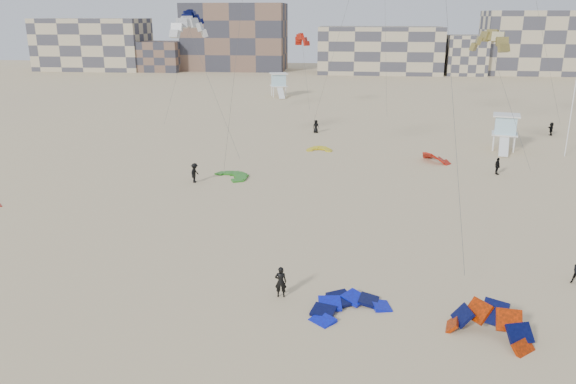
# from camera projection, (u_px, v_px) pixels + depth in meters

# --- Properties ---
(ground) EXTENTS (320.00, 320.00, 0.00)m
(ground) POSITION_uv_depth(u_px,v_px,m) (272.00, 317.00, 29.27)
(ground) COLOR tan
(ground) RESTS_ON ground
(kite_ground_blue) EXTENTS (5.80, 5.88, 1.59)m
(kite_ground_blue) POSITION_uv_depth(u_px,v_px,m) (348.00, 310.00, 29.97)
(kite_ground_blue) COLOR #021BE2
(kite_ground_blue) RESTS_ON ground
(kite_ground_orange) EXTENTS (5.64, 5.63, 4.15)m
(kite_ground_orange) POSITION_uv_depth(u_px,v_px,m) (488.00, 337.00, 27.51)
(kite_ground_orange) COLOR #EC2D00
(kite_ground_orange) RESTS_ON ground
(kite_ground_green) EXTENTS (5.25, 5.23, 0.64)m
(kite_ground_green) POSITION_uv_depth(u_px,v_px,m) (233.00, 177.00, 54.50)
(kite_ground_green) COLOR #348E24
(kite_ground_green) RESTS_ON ground
(kite_ground_red_far) EXTENTS (4.70, 4.65, 3.01)m
(kite_ground_red_far) POSITION_uv_depth(u_px,v_px,m) (435.00, 162.00, 60.17)
(kite_ground_red_far) COLOR #B80F06
(kite_ground_red_far) RESTS_ON ground
(kite_ground_yellow) EXTENTS (2.73, 2.91, 1.14)m
(kite_ground_yellow) POSITION_uv_depth(u_px,v_px,m) (319.00, 150.00, 65.08)
(kite_ground_yellow) COLOR gold
(kite_ground_yellow) RESTS_ON ground
(kitesurfer_main) EXTENTS (0.69, 0.48, 1.81)m
(kitesurfer_main) POSITION_uv_depth(u_px,v_px,m) (281.00, 282.00, 31.14)
(kitesurfer_main) COLOR black
(kitesurfer_main) RESTS_ON ground
(kitesurfer_c) EXTENTS (0.90, 1.31, 1.85)m
(kitesurfer_c) POSITION_uv_depth(u_px,v_px,m) (195.00, 173.00, 52.46)
(kitesurfer_c) COLOR black
(kitesurfer_c) RESTS_ON ground
(kitesurfer_d) EXTENTS (0.60, 1.05, 1.69)m
(kitesurfer_d) POSITION_uv_depth(u_px,v_px,m) (497.00, 166.00, 55.09)
(kitesurfer_d) COLOR black
(kitesurfer_d) RESTS_ON ground
(kitesurfer_e) EXTENTS (0.99, 0.85, 1.72)m
(kitesurfer_e) POSITION_uv_depth(u_px,v_px,m) (316.00, 126.00, 74.59)
(kitesurfer_e) COLOR black
(kitesurfer_e) RESTS_ON ground
(kitesurfer_f) EXTENTS (0.57, 1.61, 1.71)m
(kitesurfer_f) POSITION_uv_depth(u_px,v_px,m) (551.00, 129.00, 72.99)
(kitesurfer_f) COLOR black
(kitesurfer_f) RESTS_ON ground
(kite_fly_grey) EXTENTS (8.64, 6.76, 14.15)m
(kite_fly_grey) POSITION_uv_depth(u_px,v_px,m) (189.00, 29.00, 57.92)
(kite_fly_grey) COLOR silver
(kite_fly_grey) RESTS_ON ground
(kite_fly_olive) EXTENTS (6.91, 6.07, 12.96)m
(kite_fly_olive) POSITION_uv_depth(u_px,v_px,m) (490.00, 43.00, 53.20)
(kite_fly_olive) COLOR olive
(kite_fly_olive) RESTS_ON ground
(kite_fly_navy) EXTENTS (5.35, 8.33, 14.99)m
(kite_fly_navy) POSITION_uv_depth(u_px,v_px,m) (192.00, 19.00, 76.90)
(kite_fly_navy) COLOR #060B3C
(kite_fly_navy) RESTS_ON ground
(kite_fly_red) EXTENTS (4.72, 6.04, 11.44)m
(kite_fly_red) POSITION_uv_depth(u_px,v_px,m) (302.00, 41.00, 87.17)
(kite_fly_red) COLOR #B80F06
(kite_fly_red) RESTS_ON ground
(lifeguard_tower_near) EXTENTS (3.51, 5.99, 4.14)m
(lifeguard_tower_near) POSITION_uv_depth(u_px,v_px,m) (505.00, 132.00, 64.85)
(lifeguard_tower_near) COLOR white
(lifeguard_tower_near) RESTS_ON ground
(lifeguard_tower_far) EXTENTS (3.87, 6.45, 4.41)m
(lifeguard_tower_far) POSITION_uv_depth(u_px,v_px,m) (279.00, 85.00, 107.34)
(lifeguard_tower_far) COLOR white
(lifeguard_tower_far) RESTS_ON ground
(flagpole) EXTENTS (0.71, 0.11, 8.74)m
(flagpole) POSITION_uv_depth(u_px,v_px,m) (571.00, 115.00, 61.13)
(flagpole) COLOR white
(flagpole) RESTS_ON ground
(condo_west_a) EXTENTS (30.00, 15.00, 14.00)m
(condo_west_a) POSITION_uv_depth(u_px,v_px,m) (93.00, 44.00, 158.07)
(condo_west_a) COLOR #BFB08C
(condo_west_a) RESTS_ON ground
(condo_west_b) EXTENTS (28.00, 14.00, 18.00)m
(condo_west_b) POSITION_uv_depth(u_px,v_px,m) (235.00, 37.00, 156.75)
(condo_west_b) COLOR brown
(condo_west_b) RESTS_ON ground
(condo_mid) EXTENTS (32.00, 16.00, 12.00)m
(condo_mid) POSITION_uv_depth(u_px,v_px,m) (380.00, 50.00, 149.38)
(condo_mid) COLOR #BFB08C
(condo_mid) RESTS_ON ground
(condo_east) EXTENTS (26.00, 14.00, 16.00)m
(condo_east) POSITION_uv_depth(u_px,v_px,m) (535.00, 43.00, 146.17)
(condo_east) COLOR #BFB08C
(condo_east) RESTS_ON ground
(condo_fill_left) EXTENTS (12.00, 10.00, 8.00)m
(condo_fill_left) POSITION_uv_depth(u_px,v_px,m) (160.00, 56.00, 154.84)
(condo_fill_left) COLOR brown
(condo_fill_left) RESTS_ON ground
(condo_fill_right) EXTENTS (10.00, 10.00, 10.00)m
(condo_fill_right) POSITION_uv_depth(u_px,v_px,m) (465.00, 55.00, 145.31)
(condo_fill_right) COLOR #BFB08C
(condo_fill_right) RESTS_ON ground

